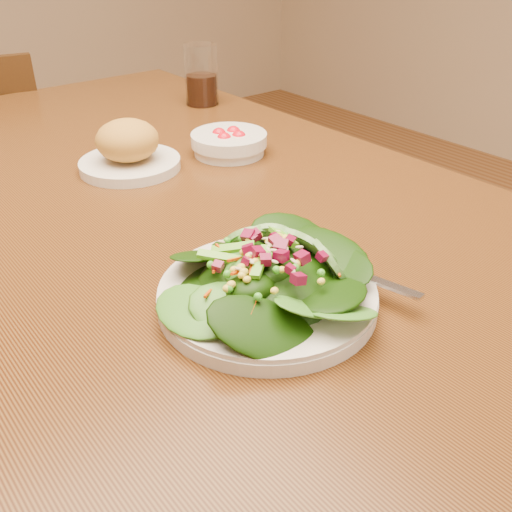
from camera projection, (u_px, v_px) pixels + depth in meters
name	position (u px, v px, depth m)	size (l,w,h in m)	color
ground_plane	(174.00, 486.00, 1.31)	(5.00, 5.00, 0.00)	#925E2F
dining_table	(146.00, 240.00, 0.98)	(0.90, 1.40, 0.75)	#5A3716
salad_plate	(274.00, 281.00, 0.64)	(0.25, 0.25, 0.07)	silver
bread_plate	(128.00, 149.00, 0.97)	(0.17, 0.17, 0.09)	silver
tomato_bowl	(229.00, 143.00, 1.04)	(0.14, 0.14, 0.05)	silver
drinking_glass	(201.00, 79.00, 1.30)	(0.08, 0.08, 0.13)	silver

